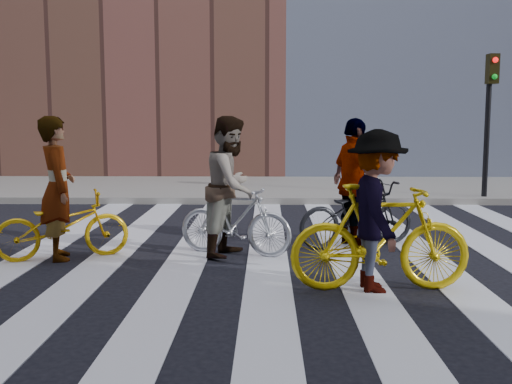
{
  "coord_description": "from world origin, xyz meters",
  "views": [
    {
      "loc": [
        -0.57,
        -8.24,
        1.91
      ],
      "look_at": [
        -0.72,
        0.3,
        0.86
      ],
      "focal_mm": 42.0,
      "sensor_mm": 36.0,
      "label": 1
    }
  ],
  "objects_px": {
    "bike_yellow_right": "(380,238)",
    "bike_silver_mid": "(235,220)",
    "traffic_signal": "(490,102)",
    "rider_right": "(377,211)",
    "rider_mid": "(231,186)",
    "rider_rear": "(354,183)",
    "bike_dark_rear": "(357,214)",
    "rider_left": "(57,188)",
    "bike_yellow_left": "(62,225)"
  },
  "relations": [
    {
      "from": "bike_yellow_right",
      "to": "bike_dark_rear",
      "type": "height_order",
      "value": "bike_yellow_right"
    },
    {
      "from": "bike_dark_rear",
      "to": "rider_mid",
      "type": "bearing_deg",
      "value": 88.07
    },
    {
      "from": "bike_yellow_left",
      "to": "bike_silver_mid",
      "type": "height_order",
      "value": "bike_silver_mid"
    },
    {
      "from": "bike_yellow_right",
      "to": "rider_right",
      "type": "xyz_separation_m",
      "value": [
        -0.05,
        0.0,
        0.3
      ]
    },
    {
      "from": "bike_yellow_left",
      "to": "bike_yellow_right",
      "type": "bearing_deg",
      "value": -131.58
    },
    {
      "from": "bike_dark_rear",
      "to": "rider_left",
      "type": "bearing_deg",
      "value": 81.49
    },
    {
      "from": "bike_silver_mid",
      "to": "rider_right",
      "type": "relative_size",
      "value": 0.92
    },
    {
      "from": "bike_dark_rear",
      "to": "rider_left",
      "type": "xyz_separation_m",
      "value": [
        -4.19,
        -0.9,
        0.48
      ]
    },
    {
      "from": "bike_yellow_left",
      "to": "rider_right",
      "type": "relative_size",
      "value": 0.98
    },
    {
      "from": "rider_mid",
      "to": "rider_rear",
      "type": "bearing_deg",
      "value": -52.33
    },
    {
      "from": "bike_yellow_right",
      "to": "rider_right",
      "type": "distance_m",
      "value": 0.3
    },
    {
      "from": "bike_yellow_left",
      "to": "rider_rear",
      "type": "distance_m",
      "value": 4.22
    },
    {
      "from": "traffic_signal",
      "to": "bike_silver_mid",
      "type": "relative_size",
      "value": 2.0
    },
    {
      "from": "traffic_signal",
      "to": "rider_rear",
      "type": "relative_size",
      "value": 1.73
    },
    {
      "from": "bike_yellow_right",
      "to": "rider_left",
      "type": "height_order",
      "value": "rider_left"
    },
    {
      "from": "rider_mid",
      "to": "rider_rear",
      "type": "xyz_separation_m",
      "value": [
        1.8,
        0.62,
        -0.01
      ]
    },
    {
      "from": "rider_mid",
      "to": "rider_rear",
      "type": "height_order",
      "value": "rider_mid"
    },
    {
      "from": "traffic_signal",
      "to": "bike_dark_rear",
      "type": "distance_m",
      "value": 6.17
    },
    {
      "from": "bike_silver_mid",
      "to": "bike_yellow_right",
      "type": "bearing_deg",
      "value": -116.77
    },
    {
      "from": "bike_dark_rear",
      "to": "rider_rear",
      "type": "distance_m",
      "value": 0.47
    },
    {
      "from": "bike_yellow_right",
      "to": "traffic_signal",
      "type": "bearing_deg",
      "value": -30.37
    },
    {
      "from": "rider_mid",
      "to": "rider_right",
      "type": "xyz_separation_m",
      "value": [
        1.71,
        -1.72,
        -0.07
      ]
    },
    {
      "from": "rider_left",
      "to": "rider_mid",
      "type": "bearing_deg",
      "value": -105.23
    },
    {
      "from": "traffic_signal",
      "to": "bike_yellow_right",
      "type": "xyz_separation_m",
      "value": [
        -3.7,
        -7.02,
        -1.68
      ]
    },
    {
      "from": "bike_silver_mid",
      "to": "rider_rear",
      "type": "height_order",
      "value": "rider_rear"
    },
    {
      "from": "bike_yellow_left",
      "to": "rider_mid",
      "type": "bearing_deg",
      "value": -105.09
    },
    {
      "from": "rider_mid",
      "to": "rider_rear",
      "type": "relative_size",
      "value": 1.01
    },
    {
      "from": "traffic_signal",
      "to": "rider_right",
      "type": "xyz_separation_m",
      "value": [
        -3.75,
        -7.02,
        -1.38
      ]
    },
    {
      "from": "traffic_signal",
      "to": "bike_yellow_left",
      "type": "bearing_deg",
      "value": -144.34
    },
    {
      "from": "bike_yellow_right",
      "to": "bike_yellow_left",
      "type": "bearing_deg",
      "value": 67.76
    },
    {
      "from": "bike_dark_rear",
      "to": "rider_rear",
      "type": "relative_size",
      "value": 0.98
    },
    {
      "from": "rider_mid",
      "to": "rider_right",
      "type": "height_order",
      "value": "rider_mid"
    },
    {
      "from": "bike_silver_mid",
      "to": "rider_left",
      "type": "bearing_deg",
      "value": 115.03
    },
    {
      "from": "bike_silver_mid",
      "to": "rider_mid",
      "type": "xyz_separation_m",
      "value": [
        -0.05,
        0.0,
        0.48
      ]
    },
    {
      "from": "rider_mid",
      "to": "traffic_signal",
      "type": "bearing_deg",
      "value": -27.37
    },
    {
      "from": "bike_yellow_right",
      "to": "bike_silver_mid",
      "type": "bearing_deg",
      "value": 42.17
    },
    {
      "from": "rider_right",
      "to": "rider_rear",
      "type": "height_order",
      "value": "rider_rear"
    },
    {
      "from": "rider_right",
      "to": "rider_rear",
      "type": "distance_m",
      "value": 2.35
    },
    {
      "from": "rider_left",
      "to": "rider_rear",
      "type": "distance_m",
      "value": 4.24
    },
    {
      "from": "rider_left",
      "to": "rider_rear",
      "type": "height_order",
      "value": "rider_left"
    },
    {
      "from": "traffic_signal",
      "to": "bike_silver_mid",
      "type": "bearing_deg",
      "value": -135.64
    },
    {
      "from": "bike_silver_mid",
      "to": "rider_mid",
      "type": "distance_m",
      "value": 0.48
    },
    {
      "from": "bike_silver_mid",
      "to": "bike_dark_rear",
      "type": "distance_m",
      "value": 1.9
    },
    {
      "from": "bike_dark_rear",
      "to": "bike_yellow_right",
      "type": "bearing_deg",
      "value": 157.22
    },
    {
      "from": "bike_silver_mid",
      "to": "rider_mid",
      "type": "bearing_deg",
      "value": 108.52
    },
    {
      "from": "bike_yellow_left",
      "to": "bike_dark_rear",
      "type": "distance_m",
      "value": 4.24
    },
    {
      "from": "bike_yellow_left",
      "to": "rider_left",
      "type": "bearing_deg",
      "value": 68.13
    },
    {
      "from": "bike_dark_rear",
      "to": "rider_mid",
      "type": "height_order",
      "value": "rider_mid"
    },
    {
      "from": "bike_silver_mid",
      "to": "rider_rear",
      "type": "bearing_deg",
      "value": -51.83
    },
    {
      "from": "bike_dark_rear",
      "to": "rider_mid",
      "type": "xyz_separation_m",
      "value": [
        -1.85,
        -0.62,
        0.48
      ]
    }
  ]
}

